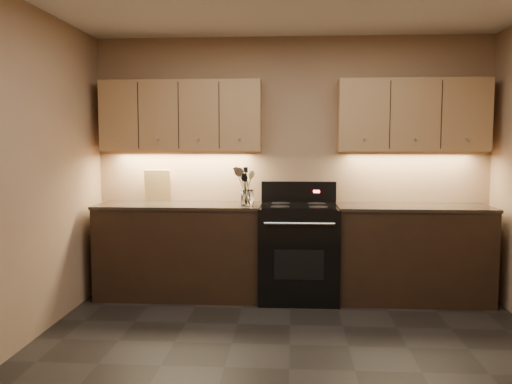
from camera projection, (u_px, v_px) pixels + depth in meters
The scene contains 15 objects.
floor at pixel (289, 369), 3.69m from camera, with size 4.00×4.00×0.00m, color black.
wall_back at pixel (291, 166), 5.55m from camera, with size 4.00×0.04×2.60m, color tan.
counter_left at pixel (180, 250), 5.41m from camera, with size 1.62×0.62×0.93m.
counter_right at pixel (412, 253), 5.26m from camera, with size 1.46×0.62×0.93m.
stove at pixel (299, 251), 5.31m from camera, with size 0.76×0.68×1.14m.
upper_cab_left at pixel (182, 116), 5.43m from camera, with size 1.60×0.30×0.70m, color #A47A52.
upper_cab_right at pixel (412, 115), 5.28m from camera, with size 1.44×0.30×0.70m, color #A47A52.
outlet_plate at pixel (166, 182), 5.65m from camera, with size 0.09×0.01×0.12m, color #B2B5BA.
utensil_crock at pixel (247, 198), 5.24m from camera, with size 0.13×0.13×0.15m.
cutting_board at pixel (158, 185), 5.61m from camera, with size 0.27×0.02×0.34m, color tan.
wooden_spoon at pixel (244, 187), 5.21m from camera, with size 0.06×0.06×0.32m, color tan, non-canonical shape.
black_spoon at pixel (247, 188), 5.25m from camera, with size 0.06×0.06×0.31m, color black, non-canonical shape.
black_turner at pixel (249, 185), 5.22m from camera, with size 0.08×0.08×0.37m, color black, non-canonical shape.
steel_spatula at pixel (249, 184), 5.23m from camera, with size 0.08×0.08×0.39m, color silver, non-canonical shape.
steel_skimmer at pixel (250, 186), 5.21m from camera, with size 0.09×0.09×0.35m, color silver, non-canonical shape.
Camera 1 is at (0.01, -3.57, 1.54)m, focal length 38.00 mm.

